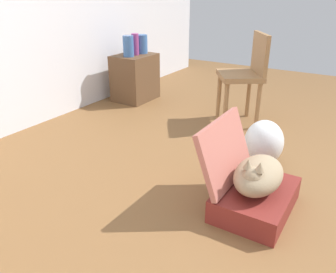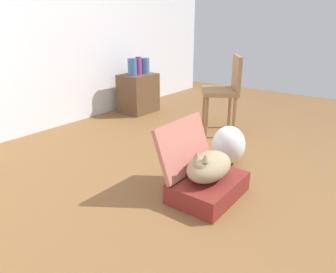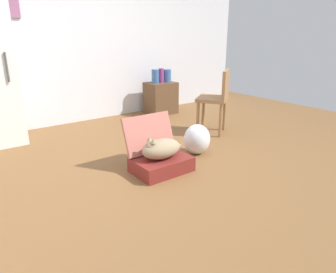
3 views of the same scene
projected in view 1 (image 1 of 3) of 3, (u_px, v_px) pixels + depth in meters
ground_plane at (240, 181)px, 2.49m from camera, size 7.68×7.68×0.00m
suitcase_base at (255, 199)px, 2.15m from camera, size 0.59×0.42×0.15m
suitcase_lid at (225, 151)px, 2.15m from camera, size 0.59×0.18×0.41m
cat at (258, 175)px, 2.07m from camera, size 0.52×0.28×0.25m
plastic_bag_white at (264, 142)px, 2.68m from camera, size 0.32×0.31×0.36m
side_table at (135, 77)px, 4.19m from camera, size 0.51×0.40×0.56m
vase_tall at (128, 46)px, 3.92m from camera, size 0.13×0.13×0.24m
vase_short at (142, 44)px, 4.12m from camera, size 0.14×0.14×0.22m
vase_round at (135, 44)px, 4.02m from camera, size 0.09×0.09×0.25m
chair at (246, 73)px, 3.37m from camera, size 0.59×0.58×0.91m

